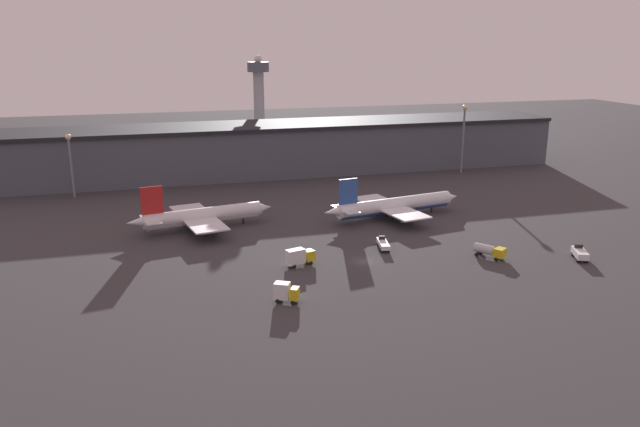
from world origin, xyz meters
The scene contains 12 objects.
ground centered at (0.00, 0.00, 0.00)m, with size 600.00×600.00×0.00m, color #383538.
terminal_building centered at (0.00, 96.03, 8.99)m, with size 208.71×26.57×17.89m.
airplane_0 centered at (-31.83, 34.03, 3.42)m, with size 37.84×28.24×12.42m.
airplane_1 centered at (19.27, 30.38, 3.41)m, with size 42.35×28.28×12.19m.
service_vehicle_0 centered at (-14.41, 1.30, 2.11)m, with size 6.75×3.85×3.87m.
service_vehicle_1 centered at (7.09, 7.03, 1.18)m, with size 3.34×7.46×2.51m.
service_vehicle_2 centered at (-21.44, -16.56, 2.04)m, with size 4.98×4.00×3.79m.
service_vehicle_3 centered at (46.35, -11.52, 1.38)m, with size 4.70×6.70×2.91m.
service_vehicle_4 centered at (27.60, -5.20, 1.66)m, with size 5.88×7.09×2.81m.
lamp_post_0 centered at (-66.45, 77.97, 12.83)m, with size 1.80×1.80×19.51m.
lamp_post_1 centered at (65.04, 77.97, 15.55)m, with size 1.80×1.80×24.35m.
control_tower centered at (3.15, 141.61, 23.46)m, with size 9.00×9.00×40.21m.
Camera 1 is at (-44.36, -120.98, 47.42)m, focal length 35.00 mm.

